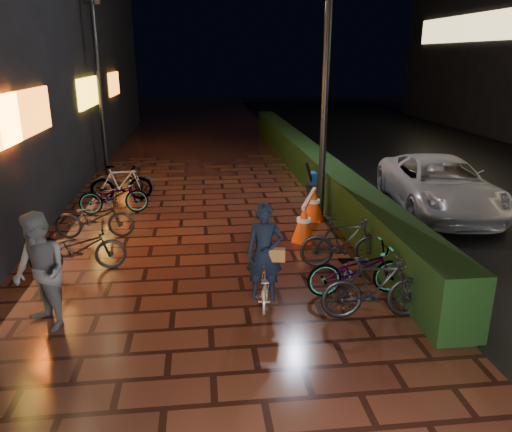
{
  "coord_description": "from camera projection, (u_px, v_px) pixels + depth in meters",
  "views": [
    {
      "loc": [
        -0.06,
        -7.42,
        3.69
      ],
      "look_at": [
        0.84,
        0.57,
        1.1
      ],
      "focal_mm": 35.0,
      "sensor_mm": 36.0,
      "label": 1
    }
  ],
  "objects": [
    {
      "name": "ground",
      "position": [
        209.0,
        292.0,
        8.15
      ],
      "size": [
        80.0,
        80.0,
        0.0
      ],
      "primitive_type": "plane",
      "color": "#381911",
      "rests_on": "ground"
    },
    {
      "name": "hedge",
      "position": [
        306.0,
        160.0,
        15.92
      ],
      "size": [
        0.7,
        20.0,
        1.0
      ],
      "primitive_type": "cube",
      "color": "black",
      "rests_on": "ground"
    },
    {
      "name": "bystander_person",
      "position": [
        40.0,
        272.0,
        6.86
      ],
      "size": [
        1.03,
        1.05,
        1.7
      ],
      "primitive_type": "imported",
      "rotation": [
        0.0,
        0.0,
        -0.85
      ],
      "color": "#5A5A5C",
      "rests_on": "ground"
    },
    {
      "name": "van",
      "position": [
        440.0,
        185.0,
        12.29
      ],
      "size": [
        2.7,
        4.91,
        1.3
      ],
      "primitive_type": "imported",
      "rotation": [
        0.0,
        0.0,
        -0.12
      ],
      "color": "silver",
      "rests_on": "ground"
    },
    {
      "name": "lamp_post_hedge",
      "position": [
        326.0,
        82.0,
        11.09
      ],
      "size": [
        0.54,
        0.16,
        5.68
      ],
      "color": "black",
      "rests_on": "ground"
    },
    {
      "name": "lamp_post_sf",
      "position": [
        99.0,
        78.0,
        15.43
      ],
      "size": [
        0.53,
        0.19,
        5.5
      ],
      "color": "black",
      "rests_on": "ground"
    },
    {
      "name": "cyclist",
      "position": [
        265.0,
        268.0,
        7.61
      ],
      "size": [
        0.62,
        1.19,
        1.64
      ],
      "color": "silver",
      "rests_on": "ground"
    },
    {
      "name": "traffic_barrier",
      "position": [
        309.0,
        213.0,
        10.97
      ],
      "size": [
        1.06,
        1.89,
        0.78
      ],
      "color": "#DF430B",
      "rests_on": "ground"
    },
    {
      "name": "cart_assembly",
      "position": [
        318.0,
        180.0,
        13.15
      ],
      "size": [
        0.78,
        0.67,
        1.09
      ],
      "color": "black",
      "rests_on": "ground"
    },
    {
      "name": "parked_bikes_storefront",
      "position": [
        108.0,
        202.0,
        11.61
      ],
      "size": [
        1.82,
        5.86,
        0.96
      ],
      "color": "black",
      "rests_on": "ground"
    },
    {
      "name": "parked_bikes_hedge",
      "position": [
        358.0,
        265.0,
        8.06
      ],
      "size": [
        1.74,
        2.43,
        0.96
      ],
      "color": "black",
      "rests_on": "ground"
    }
  ]
}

